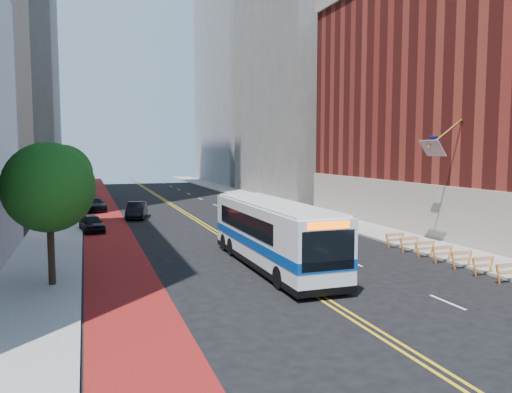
{
  "coord_description": "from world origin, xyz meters",
  "views": [
    {
      "loc": [
        -9.69,
        -18.98,
        6.48
      ],
      "look_at": [
        -0.41,
        8.0,
        3.82
      ],
      "focal_mm": 35.0,
      "sensor_mm": 36.0,
      "label": 1
    }
  ],
  "objects_px": {
    "car_b": "(137,210)",
    "street_tree": "(50,184)",
    "car_a": "(92,223)",
    "car_c": "(94,204)",
    "transit_bus": "(272,233)"
  },
  "relations": [
    {
      "from": "car_a",
      "to": "car_c",
      "type": "height_order",
      "value": "car_c"
    },
    {
      "from": "street_tree",
      "to": "car_a",
      "type": "xyz_separation_m",
      "value": [
        1.94,
        16.42,
        -4.23
      ]
    },
    {
      "from": "street_tree",
      "to": "transit_bus",
      "type": "xyz_separation_m",
      "value": [
        11.28,
        0.52,
        -3.02
      ]
    },
    {
      "from": "transit_bus",
      "to": "car_b",
      "type": "height_order",
      "value": "transit_bus"
    },
    {
      "from": "transit_bus",
      "to": "car_b",
      "type": "xyz_separation_m",
      "value": [
        -5.16,
        22.65,
        -1.11
      ]
    },
    {
      "from": "street_tree",
      "to": "transit_bus",
      "type": "bearing_deg",
      "value": 2.61
    },
    {
      "from": "car_b",
      "to": "car_c",
      "type": "relative_size",
      "value": 0.96
    },
    {
      "from": "transit_bus",
      "to": "car_a",
      "type": "height_order",
      "value": "transit_bus"
    },
    {
      "from": "car_a",
      "to": "car_c",
      "type": "distance_m",
      "value": 13.98
    },
    {
      "from": "transit_bus",
      "to": "car_c",
      "type": "height_order",
      "value": "transit_bus"
    },
    {
      "from": "street_tree",
      "to": "car_a",
      "type": "height_order",
      "value": "street_tree"
    },
    {
      "from": "transit_bus",
      "to": "car_b",
      "type": "distance_m",
      "value": 23.26
    },
    {
      "from": "car_b",
      "to": "street_tree",
      "type": "bearing_deg",
      "value": -93.3
    },
    {
      "from": "street_tree",
      "to": "car_c",
      "type": "bearing_deg",
      "value": 85.5
    },
    {
      "from": "street_tree",
      "to": "car_c",
      "type": "relative_size",
      "value": 1.36
    }
  ]
}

